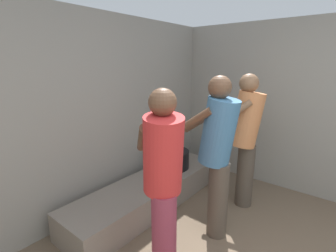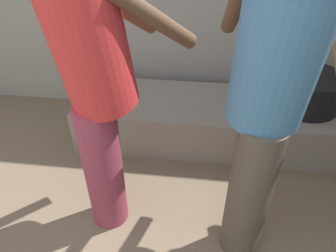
# 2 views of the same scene
# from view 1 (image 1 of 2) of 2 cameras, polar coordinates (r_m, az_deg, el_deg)

# --- Properties ---
(block_enclosure_rear) EXTENTS (4.99, 0.20, 2.26)m
(block_enclosure_rear) POSITION_cam_1_polar(r_m,az_deg,el_deg) (2.78, -23.85, 0.90)
(block_enclosure_rear) COLOR gray
(block_enclosure_rear) RESTS_ON ground_plane
(hearth_ledge) EXTENTS (2.22, 0.60, 0.32)m
(hearth_ledge) POSITION_cam_1_polar(r_m,az_deg,el_deg) (3.18, -4.17, -15.03)
(hearth_ledge) COLOR slate
(hearth_ledge) RESTS_ON ground_plane
(cooking_pot_main) EXTENTS (0.46, 0.46, 0.69)m
(cooking_pot_main) POSITION_cam_1_polar(r_m,az_deg,el_deg) (3.42, 0.97, -7.53)
(cooking_pot_main) COLOR black
(cooking_pot_main) RESTS_ON hearth_ledge
(cook_in_blue_shirt) EXTENTS (0.36, 0.68, 1.61)m
(cook_in_blue_shirt) POSITION_cam_1_polar(r_m,az_deg,el_deg) (2.42, 11.26, -5.11)
(cook_in_blue_shirt) COLOR #4C4238
(cook_in_blue_shirt) RESTS_ON ground_plane
(cook_in_orange_shirt) EXTENTS (0.67, 0.72, 1.60)m
(cook_in_orange_shirt) POSITION_cam_1_polar(r_m,az_deg,el_deg) (3.03, 17.37, -1.64)
(cook_in_orange_shirt) COLOR #4C4238
(cook_in_orange_shirt) RESTS_ON ground_plane
(cook_in_red_shirt) EXTENTS (0.67, 0.70, 1.55)m
(cook_in_red_shirt) POSITION_cam_1_polar(r_m,az_deg,el_deg) (1.93, -1.13, -11.28)
(cook_in_red_shirt) COLOR #8C3347
(cook_in_red_shirt) RESTS_ON ground_plane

